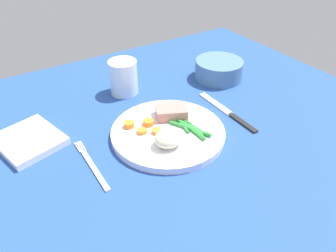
% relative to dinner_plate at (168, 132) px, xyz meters
% --- Properties ---
extents(dining_table, '(1.20, 0.90, 0.02)m').
position_rel_dinner_plate_xyz_m(dining_table, '(-0.03, 0.04, -0.02)').
color(dining_table, '#234793').
rests_on(dining_table, ground).
extents(dinner_plate, '(0.25, 0.25, 0.02)m').
position_rel_dinner_plate_xyz_m(dinner_plate, '(0.00, 0.00, 0.00)').
color(dinner_plate, white).
rests_on(dinner_plate, dining_table).
extents(meat_portion, '(0.09, 0.08, 0.03)m').
position_rel_dinner_plate_xyz_m(meat_portion, '(0.03, 0.04, 0.02)').
color(meat_portion, '#B2756B').
rests_on(meat_portion, dinner_plate).
extents(mashed_potatoes, '(0.06, 0.05, 0.04)m').
position_rel_dinner_plate_xyz_m(mashed_potatoes, '(-0.02, -0.05, 0.03)').
color(mashed_potatoes, beige).
rests_on(mashed_potatoes, dinner_plate).
extents(carrot_slices, '(0.07, 0.07, 0.01)m').
position_rel_dinner_plate_xyz_m(carrot_slices, '(-0.04, 0.03, 0.01)').
color(carrot_slices, orange).
rests_on(carrot_slices, dinner_plate).
extents(green_beans, '(0.06, 0.10, 0.01)m').
position_rel_dinner_plate_xyz_m(green_beans, '(0.04, -0.03, 0.01)').
color(green_beans, '#2D8C38').
rests_on(green_beans, dinner_plate).
extents(fork, '(0.01, 0.17, 0.00)m').
position_rel_dinner_plate_xyz_m(fork, '(-0.18, -0.00, -0.01)').
color(fork, silver).
rests_on(fork, dining_table).
extents(knife, '(0.02, 0.21, 0.01)m').
position_rel_dinner_plate_xyz_m(knife, '(0.17, -0.00, -0.01)').
color(knife, black).
rests_on(knife, dining_table).
extents(water_glass, '(0.07, 0.07, 0.09)m').
position_rel_dinner_plate_xyz_m(water_glass, '(0.00, 0.23, 0.03)').
color(water_glass, silver).
rests_on(water_glass, dining_table).
extents(salad_bowl, '(0.14, 0.14, 0.05)m').
position_rel_dinner_plate_xyz_m(salad_bowl, '(0.27, 0.16, 0.02)').
color(salad_bowl, '#4C7299').
rests_on(salad_bowl, dining_table).
extents(napkin, '(0.15, 0.16, 0.02)m').
position_rel_dinner_plate_xyz_m(napkin, '(-0.27, 0.14, 0.00)').
color(napkin, white).
rests_on(napkin, dining_table).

